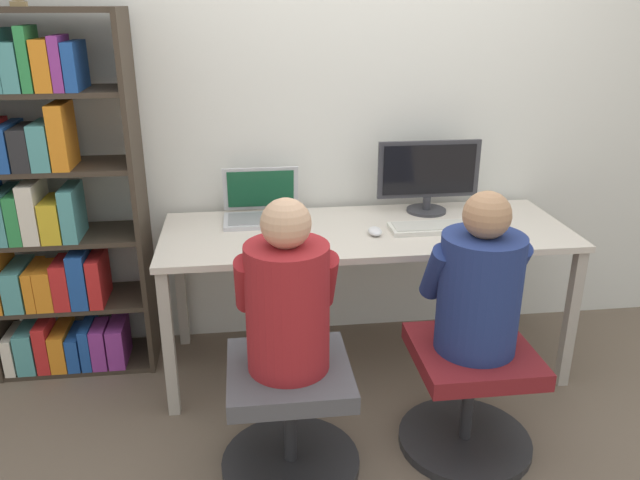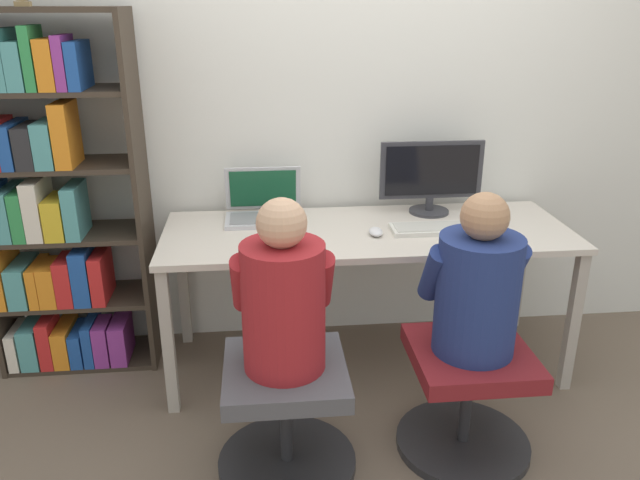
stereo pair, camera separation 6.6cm
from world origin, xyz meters
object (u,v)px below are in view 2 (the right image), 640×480
at_px(keyboard, 436,228).
at_px(person_at_monitor, 477,286).
at_px(person_at_laptop, 283,297).
at_px(office_chair_right, 286,412).
at_px(desktop_monitor, 431,177).
at_px(laptop, 264,209).
at_px(bookshelf, 50,210).
at_px(office_chair_left, 467,394).

height_order(keyboard, person_at_monitor, person_at_monitor).
bearing_deg(person_at_laptop, office_chair_right, -90.00).
relative_size(office_chair_right, person_at_monitor, 0.86).
distance_m(desktop_monitor, laptop, 0.86).
bearing_deg(bookshelf, keyboard, -6.75).
bearing_deg(office_chair_right, office_chair_left, 3.37).
bearing_deg(bookshelf, office_chair_left, -25.16).
bearing_deg(office_chair_left, desktop_monitor, 86.73).
bearing_deg(keyboard, person_at_monitor, -91.22).
xyz_separation_m(person_at_monitor, person_at_laptop, (-0.74, -0.04, 0.01)).
relative_size(desktop_monitor, laptop, 1.38).
height_order(desktop_monitor, bookshelf, bookshelf).
distance_m(keyboard, person_at_laptop, 1.01).
bearing_deg(desktop_monitor, person_at_monitor, -93.29).
relative_size(office_chair_left, person_at_laptop, 0.84).
distance_m(laptop, person_at_laptop, 0.93).
bearing_deg(person_at_laptop, keyboard, 41.72).
height_order(person_at_laptop, bookshelf, bookshelf).
distance_m(office_chair_left, person_at_laptop, 0.89).
bearing_deg(person_at_monitor, office_chair_right, -176.26).
relative_size(keyboard, office_chair_right, 0.77).
bearing_deg(person_at_monitor, desktop_monitor, 86.71).
bearing_deg(keyboard, person_at_laptop, -138.28).
distance_m(keyboard, office_chair_right, 1.12).
xyz_separation_m(desktop_monitor, office_chair_left, (-0.05, -0.90, -0.67)).
height_order(office_chair_right, bookshelf, bookshelf).
xyz_separation_m(office_chair_right, bookshelf, (-1.06, 0.89, 0.57)).
height_order(laptop, office_chair_left, laptop).
bearing_deg(desktop_monitor, office_chair_right, -129.88).
bearing_deg(keyboard, desktop_monitor, 81.96).
bearing_deg(person_at_monitor, bookshelf, 154.96).
distance_m(office_chair_left, office_chair_right, 0.74).
xyz_separation_m(keyboard, person_at_laptop, (-0.75, -0.67, 0.00)).
xyz_separation_m(desktop_monitor, keyboard, (-0.04, -0.27, -0.18)).
bearing_deg(keyboard, bookshelf, 173.25).
bearing_deg(bookshelf, laptop, 2.37).
xyz_separation_m(office_chair_right, person_at_laptop, (0.00, 0.00, 0.49)).
relative_size(person_at_laptop, bookshelf, 0.38).
relative_size(keyboard, bookshelf, 0.25).
xyz_separation_m(office_chair_left, office_chair_right, (-0.74, -0.04, 0.00)).
xyz_separation_m(desktop_monitor, person_at_laptop, (-0.79, -0.94, -0.17)).
bearing_deg(office_chair_left, bookshelf, 154.84).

